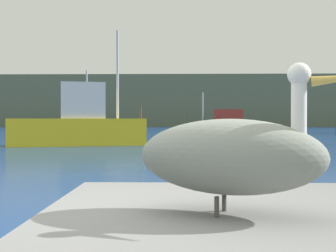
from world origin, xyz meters
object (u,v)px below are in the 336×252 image
Objects in this scene: pelican at (232,155)px; fishing_boat_yellow at (79,123)px; fishing_boat_teal at (228,126)px; fishing_boat_red at (69,126)px.

fishing_boat_yellow is (-5.10, 18.36, 0.03)m from pelican.
pelican is 0.20× the size of fishing_boat_teal.
fishing_boat_yellow is (-8.93, -16.58, 0.36)m from fishing_boat_teal.
fishing_boat_teal is at bearing 102.86° from pelican.
pelican is at bearing -68.35° from fishing_boat_red.
pelican is 0.22× the size of fishing_boat_yellow.
fishing_boat_red is at bearing 124.85° from pelican.
fishing_boat_red is 0.84× the size of fishing_boat_yellow.
fishing_boat_yellow is at bearing -68.05° from fishing_boat_red.
fishing_boat_red reaches higher than fishing_boat_teal.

